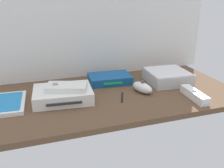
{
  "coord_description": "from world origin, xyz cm",
  "views": [
    {
      "loc": [
        -29.58,
        -87.49,
        38.83
      ],
      "look_at": [
        0.0,
        0.0,
        4.0
      ],
      "focal_mm": 40.87,
      "sensor_mm": 36.0,
      "label": 1
    }
  ],
  "objects_px": {
    "game_case": "(5,104)",
    "remote_nunchuk": "(142,87)",
    "remote_classic_pad": "(67,87)",
    "network_router": "(110,79)",
    "mini_computer": "(167,77)",
    "remote_wand": "(194,95)",
    "stylus_pen": "(122,97)",
    "game_console": "(63,95)"
  },
  "relations": [
    {
      "from": "game_case",
      "to": "remote_nunchuk",
      "type": "xyz_separation_m",
      "value": [
        0.51,
        -0.04,
        0.01
      ]
    },
    {
      "from": "remote_classic_pad",
      "to": "network_router",
      "type": "bearing_deg",
      "value": 51.8
    },
    {
      "from": "mini_computer",
      "to": "remote_wand",
      "type": "distance_m",
      "value": 0.19
    },
    {
      "from": "remote_nunchuk",
      "to": "mini_computer",
      "type": "bearing_deg",
      "value": 5.47
    },
    {
      "from": "remote_nunchuk",
      "to": "remote_classic_pad",
      "type": "height_order",
      "value": "remote_classic_pad"
    },
    {
      "from": "remote_nunchuk",
      "to": "remote_wand",
      "type": "bearing_deg",
      "value": -55.98
    },
    {
      "from": "mini_computer",
      "to": "remote_wand",
      "type": "xyz_separation_m",
      "value": [
        0.01,
        -0.19,
        -0.01
      ]
    },
    {
      "from": "remote_wand",
      "to": "stylus_pen",
      "type": "height_order",
      "value": "remote_wand"
    },
    {
      "from": "remote_nunchuk",
      "to": "game_console",
      "type": "bearing_deg",
      "value": 156.38
    },
    {
      "from": "remote_wand",
      "to": "network_router",
      "type": "bearing_deg",
      "value": 136.39
    },
    {
      "from": "game_console",
      "to": "network_router",
      "type": "distance_m",
      "value": 0.25
    },
    {
      "from": "mini_computer",
      "to": "stylus_pen",
      "type": "xyz_separation_m",
      "value": [
        -0.25,
        -0.1,
        -0.02
      ]
    },
    {
      "from": "game_console",
      "to": "remote_nunchuk",
      "type": "height_order",
      "value": "remote_nunchuk"
    },
    {
      "from": "remote_wand",
      "to": "game_case",
      "type": "bearing_deg",
      "value": 170.44
    },
    {
      "from": "network_router",
      "to": "stylus_pen",
      "type": "bearing_deg",
      "value": -88.17
    },
    {
      "from": "mini_computer",
      "to": "remote_classic_pad",
      "type": "relative_size",
      "value": 1.11
    },
    {
      "from": "network_router",
      "to": "remote_classic_pad",
      "type": "bearing_deg",
      "value": -142.31
    },
    {
      "from": "mini_computer",
      "to": "remote_wand",
      "type": "height_order",
      "value": "mini_computer"
    },
    {
      "from": "remote_wand",
      "to": "mini_computer",
      "type": "bearing_deg",
      "value": 95.62
    },
    {
      "from": "game_case",
      "to": "mini_computer",
      "type": "bearing_deg",
      "value": 6.22
    },
    {
      "from": "game_console",
      "to": "remote_nunchuk",
      "type": "relative_size",
      "value": 2.06
    },
    {
      "from": "network_router",
      "to": "remote_nunchuk",
      "type": "height_order",
      "value": "remote_nunchuk"
    },
    {
      "from": "remote_nunchuk",
      "to": "remote_classic_pad",
      "type": "bearing_deg",
      "value": 158.56
    },
    {
      "from": "game_console",
      "to": "mini_computer",
      "type": "relative_size",
      "value": 1.25
    },
    {
      "from": "game_console",
      "to": "remote_wand",
      "type": "bearing_deg",
      "value": -11.61
    },
    {
      "from": "game_console",
      "to": "game_case",
      "type": "xyz_separation_m",
      "value": [
        -0.2,
        0.02,
        -0.01
      ]
    },
    {
      "from": "game_console",
      "to": "remote_classic_pad",
      "type": "bearing_deg",
      "value": -37.32
    },
    {
      "from": "game_console",
      "to": "stylus_pen",
      "type": "distance_m",
      "value": 0.22
    },
    {
      "from": "remote_classic_pad",
      "to": "game_console",
      "type": "bearing_deg",
      "value": 155.75
    },
    {
      "from": "mini_computer",
      "to": "remote_classic_pad",
      "type": "bearing_deg",
      "value": -172.63
    },
    {
      "from": "remote_classic_pad",
      "to": "stylus_pen",
      "type": "distance_m",
      "value": 0.21
    },
    {
      "from": "game_case",
      "to": "stylus_pen",
      "type": "relative_size",
      "value": 2.21
    },
    {
      "from": "game_console",
      "to": "network_router",
      "type": "relative_size",
      "value": 1.19
    },
    {
      "from": "mini_computer",
      "to": "remote_classic_pad",
      "type": "xyz_separation_m",
      "value": [
        -0.45,
        -0.06,
        0.03
      ]
    },
    {
      "from": "network_router",
      "to": "game_case",
      "type": "bearing_deg",
      "value": -161.34
    },
    {
      "from": "mini_computer",
      "to": "game_case",
      "type": "height_order",
      "value": "mini_computer"
    },
    {
      "from": "remote_wand",
      "to": "remote_classic_pad",
      "type": "bearing_deg",
      "value": 167.82
    },
    {
      "from": "game_case",
      "to": "game_console",
      "type": "bearing_deg",
      "value": -1.04
    },
    {
      "from": "mini_computer",
      "to": "remote_nunchuk",
      "type": "height_order",
      "value": "mini_computer"
    },
    {
      "from": "game_case",
      "to": "stylus_pen",
      "type": "height_order",
      "value": "game_case"
    },
    {
      "from": "network_router",
      "to": "stylus_pen",
      "type": "distance_m",
      "value": 0.17
    },
    {
      "from": "game_case",
      "to": "remote_wand",
      "type": "height_order",
      "value": "remote_wand"
    }
  ]
}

